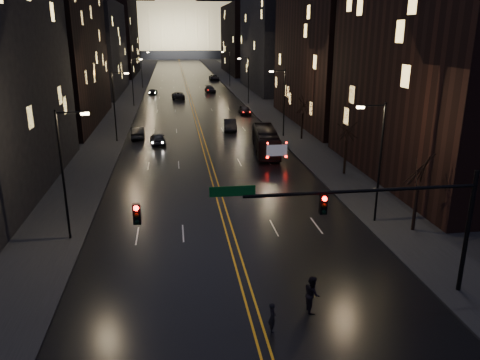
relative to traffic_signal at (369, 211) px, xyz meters
name	(u,v)px	position (x,y,z in m)	size (l,w,h in m)	color
ground	(252,309)	(-5.91, 0.00, -5.10)	(900.00, 900.00, 0.00)	black
road	(184,77)	(-5.91, 130.00, -5.09)	(20.00, 320.00, 0.02)	black
sidewalk_left	(138,77)	(-19.91, 130.00, -5.02)	(8.00, 320.00, 0.16)	black
sidewalk_right	(228,76)	(8.09, 130.00, -5.02)	(8.00, 320.00, 0.16)	black
center_line	(184,77)	(-5.91, 130.00, -5.08)	(0.62, 320.00, 0.01)	orange
building_left_mid	(49,29)	(-26.91, 54.00, 8.90)	(12.00, 30.00, 28.00)	black
building_left_far	(93,48)	(-26.91, 92.00, 4.90)	(12.00, 34.00, 20.00)	black
building_left_dist	(116,36)	(-26.91, 140.00, 6.90)	(12.00, 40.00, 24.00)	black
building_right_near	(445,51)	(15.09, 20.00, 6.90)	(12.00, 26.00, 24.00)	black
building_right_mid	(276,34)	(15.09, 92.00, 7.90)	(12.00, 34.00, 26.00)	black
building_right_dist	(245,39)	(15.09, 140.00, 5.90)	(12.00, 40.00, 22.00)	black
capitol	(176,24)	(-5.91, 250.00, 12.05)	(90.00, 50.00, 58.50)	black
traffic_signal	(369,211)	(0.00, 0.00, 0.00)	(17.29, 0.45, 7.00)	black
streetlamp_right_near	(378,157)	(4.91, 10.00, -0.02)	(2.13, 0.25, 9.00)	black
streetlamp_left_near	(65,169)	(-16.72, 10.00, -0.02)	(2.13, 0.25, 9.00)	black
streetlamp_right_mid	(283,99)	(4.91, 40.00, -0.02)	(2.13, 0.25, 9.00)	black
streetlamp_left_mid	(115,103)	(-16.72, 40.00, -0.02)	(2.13, 0.25, 9.00)	black
streetlamp_right_far	(248,78)	(4.91, 70.00, -0.02)	(2.13, 0.25, 9.00)	black
streetlamp_left_far	(133,79)	(-16.72, 70.00, -0.02)	(2.13, 0.25, 9.00)	black
streetlamp_right_dist	(229,67)	(4.91, 100.00, -0.02)	(2.13, 0.25, 9.00)	black
streetlamp_left_dist	(142,67)	(-16.72, 100.00, -0.02)	(2.13, 0.25, 9.00)	black
tree_right_near	(420,171)	(7.09, 8.00, -0.58)	(2.40, 2.40, 6.65)	black
tree_right_mid	(347,130)	(7.09, 22.00, -0.58)	(2.40, 2.40, 6.65)	black
tree_right_far	(303,105)	(7.09, 38.00, -0.58)	(2.40, 2.40, 6.65)	black
bus	(266,141)	(1.03, 31.76, -3.64)	(2.45, 10.47, 2.92)	black
oncoming_car_a	(158,138)	(-11.64, 38.04, -4.35)	(1.78, 4.42, 1.51)	black
oncoming_car_b	(138,132)	(-14.41, 42.07, -4.31)	(1.67, 4.80, 1.58)	black
oncoming_car_c	(178,95)	(-8.41, 79.39, -4.35)	(2.50, 5.43, 1.51)	black
oncoming_car_d	(153,92)	(-13.99, 87.31, -4.47)	(1.79, 4.40, 1.28)	black
receding_car_a	(230,125)	(-1.52, 45.30, -4.28)	(1.75, 5.01, 1.65)	black
receding_car_b	(245,110)	(2.59, 58.29, -4.33)	(1.82, 4.51, 1.54)	black
receding_car_c	(210,89)	(-0.86, 89.10, -4.35)	(2.12, 5.21, 1.51)	black
receding_car_d	(214,78)	(2.59, 117.45, -4.33)	(2.55, 5.54, 1.54)	black
pedestrian_a	(272,317)	(-5.27, -2.00, -4.34)	(0.56, 0.36, 1.52)	black
pedestrian_b	(312,294)	(-2.92, -0.59, -4.12)	(0.96, 0.52, 1.97)	black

